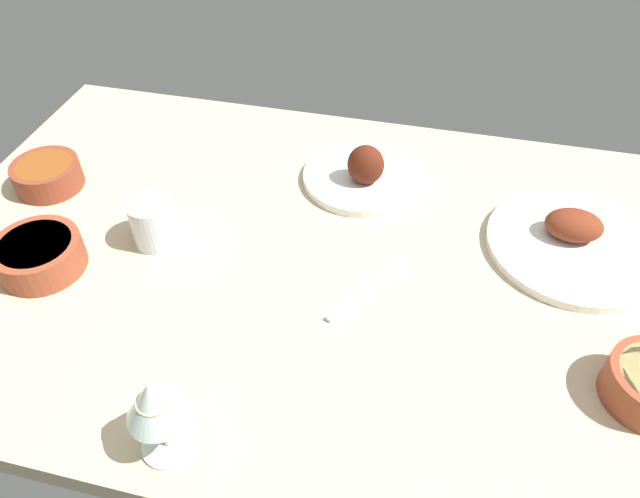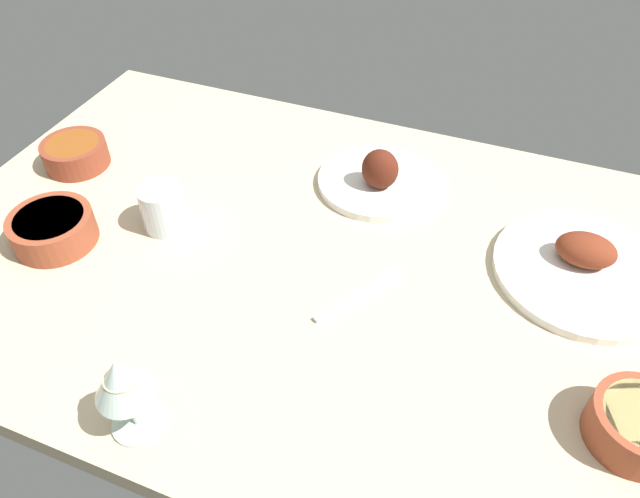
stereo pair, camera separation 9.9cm
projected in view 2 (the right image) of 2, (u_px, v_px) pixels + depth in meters
dining_table at (320, 265)px, 102.22cm from camera, size 140.00×90.00×4.00cm
plate_far_side at (584, 267)px, 97.15cm from camera, size 29.61×29.61×6.70cm
plate_near_viewer at (378, 178)px, 113.45cm from camera, size 23.04×23.04×9.36cm
bowl_soup at (75, 153)px, 118.28cm from camera, size 12.72×12.72×5.14cm
bowl_pasta at (639, 425)px, 74.70cm from camera, size 12.53×12.53×5.84cm
bowl_potatoes at (53, 228)px, 101.81cm from camera, size 14.32×14.32×5.48cm
wine_glass at (122, 382)px, 71.38cm from camera, size 7.60×7.60×14.00cm
water_tumbler at (163, 208)px, 103.77cm from camera, size 7.85×7.85×8.51cm
fork_loose at (358, 293)px, 94.42cm from camera, size 9.53×15.91×0.80cm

